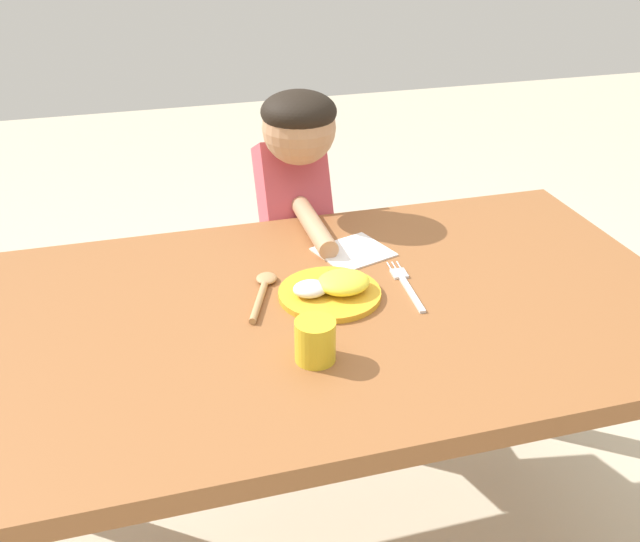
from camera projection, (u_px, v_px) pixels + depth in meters
name	position (u px, v px, depth m)	size (l,w,h in m)	color
dining_table	(328.00, 338.00, 1.47)	(1.45, 0.84, 0.73)	brown
plate	(333.00, 288.00, 1.45)	(0.21, 0.21, 0.05)	gold
fork	(406.00, 284.00, 1.50)	(0.03, 0.21, 0.01)	silver
spoon	(263.00, 290.00, 1.47)	(0.10, 0.19, 0.01)	tan
drinking_cup	(315.00, 341.00, 1.25)	(0.07, 0.07, 0.08)	gold
person	(294.00, 250.00, 1.95)	(0.18, 0.47, 1.03)	#433B64
napkin	(353.00, 252.00, 1.63)	(0.15, 0.14, 0.00)	white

